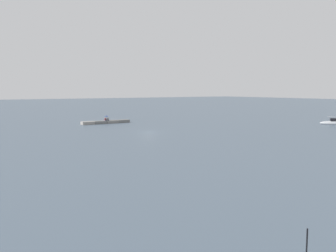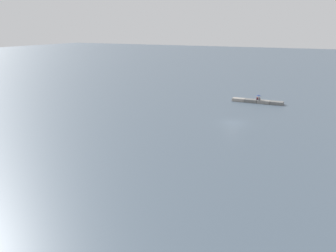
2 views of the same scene
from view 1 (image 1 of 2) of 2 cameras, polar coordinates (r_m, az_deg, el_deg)
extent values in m
plane|color=#475666|center=(67.35, -3.22, -1.00)|extent=(500.00, 500.00, 0.00)
cube|color=slate|center=(87.48, -7.37, 0.80)|extent=(2.94, 1.82, 0.71)
cube|color=gray|center=(86.21, -9.18, 0.70)|extent=(2.94, 1.82, 0.71)
cube|color=slate|center=(85.03, -11.04, 0.59)|extent=(2.94, 1.82, 0.71)
cube|color=gray|center=(83.95, -12.95, 0.48)|extent=(2.94, 1.82, 0.71)
cube|color=#1E2333|center=(85.47, -9.71, 0.93)|extent=(0.36, 0.42, 0.16)
cube|color=gray|center=(85.71, -9.79, 1.07)|extent=(0.40, 0.22, 0.52)
sphere|color=tan|center=(85.68, -9.79, 1.31)|extent=(0.22, 0.22, 0.22)
cube|color=#1E2333|center=(85.37, -10.09, 0.92)|extent=(0.36, 0.42, 0.16)
cube|color=maroon|center=(85.61, -10.17, 1.06)|extent=(0.40, 0.22, 0.52)
sphere|color=tan|center=(85.58, -10.17, 1.29)|extent=(0.22, 0.22, 0.22)
cylinder|color=black|center=(85.61, -9.97, 1.24)|extent=(0.02, 0.02, 1.05)
cone|color=navy|center=(85.57, -9.98, 1.62)|extent=(1.10, 1.10, 0.19)
sphere|color=black|center=(85.56, -9.98, 1.70)|extent=(0.05, 0.05, 0.05)
ellipsoid|color=#ADB2B7|center=(90.76, 25.77, 0.38)|extent=(6.41, 6.85, 1.25)
cube|color=black|center=(90.62, 25.57, 0.96)|extent=(2.30, 2.36, 0.57)
cylinder|color=silver|center=(90.51, 25.39, 1.38)|extent=(1.77, 1.97, 0.09)
cylinder|color=black|center=(14.56, 21.68, -17.80)|extent=(0.06, 0.06, 1.38)
camera|label=2|loc=(51.98, 63.77, 13.16)|focal=37.88mm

